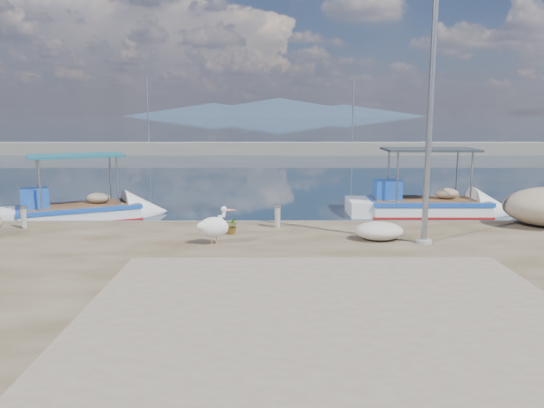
{
  "coord_description": "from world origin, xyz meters",
  "views": [
    {
      "loc": [
        -0.04,
        -12.33,
        4.09
      ],
      "look_at": [
        0.0,
        3.8,
        1.3
      ],
      "focal_mm": 35.0,
      "sensor_mm": 36.0,
      "label": 1
    }
  ],
  "objects_px": {
    "pelican": "(214,227)",
    "lamp_post": "(429,123)",
    "boat_left": "(78,214)",
    "boat_right": "(425,209)",
    "bollard_near": "(277,215)"
  },
  "relations": [
    {
      "from": "pelican",
      "to": "lamp_post",
      "type": "relative_size",
      "value": 0.16
    },
    {
      "from": "boat_left",
      "to": "boat_right",
      "type": "relative_size",
      "value": 0.98
    },
    {
      "from": "boat_right",
      "to": "pelican",
      "type": "relative_size",
      "value": 5.87
    },
    {
      "from": "pelican",
      "to": "lamp_post",
      "type": "height_order",
      "value": "lamp_post"
    },
    {
      "from": "pelican",
      "to": "lamp_post",
      "type": "bearing_deg",
      "value": -13.64
    },
    {
      "from": "pelican",
      "to": "bollard_near",
      "type": "distance_m",
      "value": 2.81
    },
    {
      "from": "boat_left",
      "to": "bollard_near",
      "type": "distance_m",
      "value": 8.45
    },
    {
      "from": "lamp_post",
      "to": "bollard_near",
      "type": "height_order",
      "value": "lamp_post"
    },
    {
      "from": "pelican",
      "to": "bollard_near",
      "type": "bearing_deg",
      "value": 36.06
    },
    {
      "from": "boat_right",
      "to": "bollard_near",
      "type": "relative_size",
      "value": 9.05
    },
    {
      "from": "boat_right",
      "to": "bollard_near",
      "type": "distance_m",
      "value": 7.7
    },
    {
      "from": "boat_left",
      "to": "pelican",
      "type": "height_order",
      "value": "boat_left"
    },
    {
      "from": "boat_left",
      "to": "lamp_post",
      "type": "height_order",
      "value": "lamp_post"
    },
    {
      "from": "boat_right",
      "to": "lamp_post",
      "type": "xyz_separation_m",
      "value": [
        -2.0,
        -6.76,
        3.55
      ]
    },
    {
      "from": "pelican",
      "to": "boat_right",
      "type": "bearing_deg",
      "value": 26.39
    }
  ]
}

